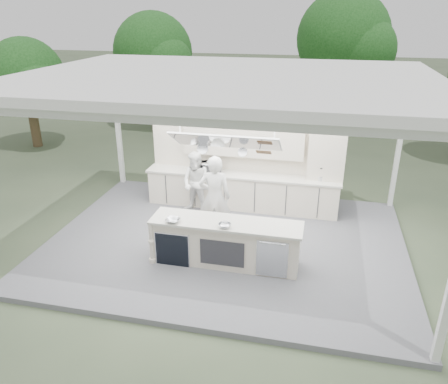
% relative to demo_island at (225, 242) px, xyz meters
% --- Properties ---
extents(ground, '(90.00, 90.00, 0.00)m').
position_rel_demo_island_xyz_m(ground, '(-0.18, 0.91, -0.60)').
color(ground, '#485439').
rests_on(ground, ground).
extents(stage_deck, '(8.00, 6.00, 0.12)m').
position_rel_demo_island_xyz_m(stage_deck, '(-0.18, 0.91, -0.54)').
color(stage_deck, '#59595D').
rests_on(stage_deck, ground).
extents(tent, '(8.20, 6.20, 3.86)m').
position_rel_demo_island_xyz_m(tent, '(-0.18, 0.90, 3.11)').
color(tent, white).
rests_on(tent, ground).
extents(demo_island, '(3.10, 0.79, 0.95)m').
position_rel_demo_island_xyz_m(demo_island, '(0.00, 0.00, 0.00)').
color(demo_island, beige).
rests_on(demo_island, stage_deck).
extents(back_counter, '(5.08, 0.72, 0.95)m').
position_rel_demo_island_xyz_m(back_counter, '(-0.18, 2.81, 0.00)').
color(back_counter, beige).
rests_on(back_counter, stage_deck).
extents(back_wall_unit, '(5.05, 0.48, 2.25)m').
position_rel_demo_island_xyz_m(back_wall_unit, '(0.27, 3.03, 0.98)').
color(back_wall_unit, beige).
rests_on(back_wall_unit, stage_deck).
extents(tree_cluster, '(19.55, 9.40, 5.85)m').
position_rel_demo_island_xyz_m(tree_cluster, '(-0.34, 10.68, 2.69)').
color(tree_cluster, brown).
rests_on(tree_cluster, ground).
extents(head_chef, '(0.77, 0.56, 1.97)m').
position_rel_demo_island_xyz_m(head_chef, '(-0.48, 1.08, 0.51)').
color(head_chef, silver).
rests_on(head_chef, stage_deck).
extents(sous_chef, '(0.91, 0.78, 1.64)m').
position_rel_demo_island_xyz_m(sous_chef, '(-1.24, 2.22, 0.34)').
color(sous_chef, white).
rests_on(sous_chef, stage_deck).
extents(toaster_oven, '(0.65, 0.53, 0.31)m').
position_rel_demo_island_xyz_m(toaster_oven, '(-0.99, 2.61, 0.63)').
color(toaster_oven, silver).
rests_on(toaster_oven, back_counter).
extents(bowl_large, '(0.32, 0.32, 0.07)m').
position_rel_demo_island_xyz_m(bowl_large, '(-1.02, -0.24, 0.51)').
color(bowl_large, silver).
rests_on(bowl_large, demo_island).
extents(bowl_small, '(0.30, 0.30, 0.08)m').
position_rel_demo_island_xyz_m(bowl_small, '(0.05, -0.24, 0.51)').
color(bowl_small, silver).
rests_on(bowl_small, demo_island).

